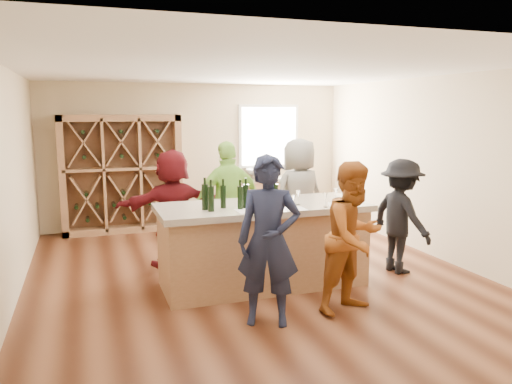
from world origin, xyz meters
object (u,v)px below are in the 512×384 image
object	(u,v)px
sink	(259,173)
person_near_right	(354,237)
wine_bottle_c	(223,197)
wine_bottle_d	(240,198)
wine_bottle_e	(246,196)
wine_bottle_f	(275,196)
person_far_left	(173,208)
person_far_mid	(229,202)
wine_rack	(122,174)
person_near_left	(269,241)
person_server	(401,216)
tasting_counter_base	(263,248)
wine_bottle_b	(211,199)
person_far_right	(299,197)
wine_bottle_a	(205,197)

from	to	relation	value
sink	person_near_right	size ratio (longest dim) A/B	0.31
wine_bottle_c	wine_bottle_d	bearing A→B (deg)	-37.87
wine_bottle_c	wine_bottle_e	size ratio (longest dim) A/B	0.96
wine_bottle_d	wine_bottle_f	size ratio (longest dim) A/B	0.94
person_far_left	person_far_mid	bearing A→B (deg)	163.51
wine_rack	wine_bottle_f	distance (m)	4.22
person_near_right	person_far_left	bearing A→B (deg)	106.13
person_near_left	person_server	distance (m)	2.60
person_near_left	wine_bottle_f	world-z (taller)	person_near_left
sink	wine_bottle_e	xyz separation A→B (m)	(-1.47, -3.70, 0.21)
wine_bottle_e	person_far_left	xyz separation A→B (m)	(-0.68, 1.39, -0.36)
person_server	person_far_mid	xyz separation A→B (m)	(-2.17, 1.24, 0.11)
wine_bottle_d	person_server	distance (m)	2.43
sink	person_far_left	world-z (taller)	person_far_left
tasting_counter_base	wine_rack	bearing A→B (deg)	112.62
wine_bottle_d	person_server	world-z (taller)	person_server
person_server	wine_bottle_b	bearing A→B (deg)	84.42
wine_bottle_b	person_near_right	distance (m)	1.73
wine_rack	wine_bottle_e	xyz separation A→B (m)	(1.23, -3.77, 0.13)
wine_bottle_c	wine_bottle_d	size ratio (longest dim) A/B	0.99
wine_rack	sink	world-z (taller)	wine_rack
wine_bottle_c	person_near_right	bearing A→B (deg)	-41.25
person_near_left	person_far_right	distance (m)	2.68
person_far_right	wine_bottle_e	bearing A→B (deg)	32.38
wine_bottle_e	person_far_mid	distance (m)	1.31
wine_rack	person_far_left	distance (m)	2.45
person_near_right	person_far_right	xyz separation A→B (m)	(0.34, 2.29, 0.06)
person_near_left	person_far_right	bearing A→B (deg)	82.88
wine_bottle_d	person_server	size ratio (longest dim) A/B	0.18
wine_rack	wine_bottle_c	bearing A→B (deg)	-75.49
wine_rack	person_near_right	xyz separation A→B (m)	(2.18, -4.77, -0.24)
person_server	person_far_mid	size ratio (longest dim) A/B	0.88
wine_bottle_e	wine_bottle_c	bearing A→B (deg)	164.69
wine_bottle_b	person_server	bearing A→B (deg)	2.36
wine_bottle_a	person_far_right	distance (m)	2.22
wine_bottle_a	person_near_right	distance (m)	1.84
wine_bottle_a	person_far_left	world-z (taller)	person_far_left
person_server	person_far_left	size ratio (longest dim) A/B	0.93
person_far_right	wine_bottle_b	bearing A→B (deg)	25.46
wine_bottle_b	wine_bottle_e	distance (m)	0.47
wine_bottle_c	sink	bearing A→B (deg)	64.31
wine_bottle_a	person_far_left	xyz separation A→B (m)	(-0.18, 1.35, -0.37)
wine_bottle_e	person_near_right	size ratio (longest dim) A/B	0.17
person_near_left	wine_bottle_d	bearing A→B (deg)	114.68
wine_bottle_b	person_far_mid	xyz separation A→B (m)	(0.60, 1.35, -0.32)
person_far_mid	wine_bottle_d	bearing A→B (deg)	74.19
wine_bottle_d	person_near_right	xyz separation A→B (m)	(1.05, -0.94, -0.36)
person_near_right	wine_bottle_f	xyz separation A→B (m)	(-0.62, 0.85, 0.37)
wine_bottle_a	person_far_right	xyz separation A→B (m)	(1.80, 1.25, -0.31)
wine_bottle_e	person_far_left	bearing A→B (deg)	116.22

